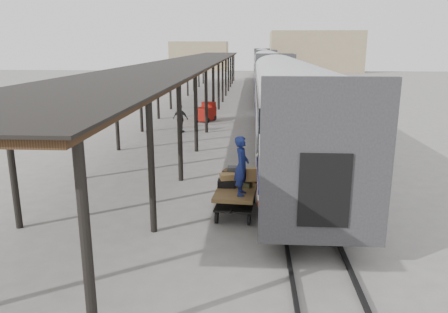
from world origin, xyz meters
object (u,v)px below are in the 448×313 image
object	(u,v)px
baggage_cart	(237,194)
pedestrian	(181,119)
luggage_tug	(206,113)
porter	(242,166)

from	to	relation	value
baggage_cart	pedestrian	size ratio (longest dim) A/B	1.42
baggage_cart	luggage_tug	distance (m)	17.74
porter	pedestrian	size ratio (longest dim) A/B	1.05
luggage_tug	pedestrian	distance (m)	4.42
luggage_tug	pedestrian	world-z (taller)	pedestrian
porter	pedestrian	xyz separation A→B (m)	(-4.15, 13.92, -0.90)
luggage_tug	baggage_cart	bearing A→B (deg)	-59.66
baggage_cart	porter	distance (m)	1.31
baggage_cart	pedestrian	bearing A→B (deg)	111.47
baggage_cart	pedestrian	world-z (taller)	pedestrian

